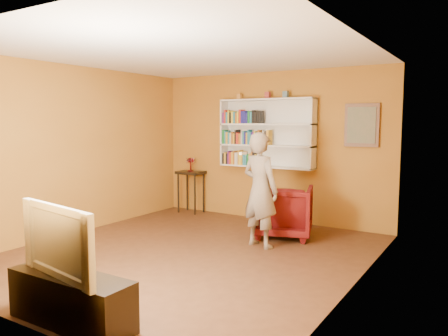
{
  "coord_description": "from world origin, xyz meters",
  "views": [
    {
      "loc": [
        3.5,
        -4.7,
        1.8
      ],
      "look_at": [
        0.1,
        0.75,
        1.12
      ],
      "focal_mm": 35.0,
      "sensor_mm": 36.0,
      "label": 1
    }
  ],
  "objects_px": {
    "armchair": "(283,211)",
    "television": "(69,239)",
    "console_table": "(191,178)",
    "ruby_lustre": "(191,161)",
    "person": "(260,190)",
    "bookshelf": "(268,133)",
    "tv_cabinet": "(71,299)"
  },
  "relations": [
    {
      "from": "console_table",
      "to": "tv_cabinet",
      "type": "height_order",
      "value": "console_table"
    },
    {
      "from": "console_table",
      "to": "armchair",
      "type": "distance_m",
      "value": 2.46
    },
    {
      "from": "console_table",
      "to": "tv_cabinet",
      "type": "bearing_deg",
      "value": -66.28
    },
    {
      "from": "tv_cabinet",
      "to": "console_table",
      "type": "bearing_deg",
      "value": 113.72
    },
    {
      "from": "ruby_lustre",
      "to": "person",
      "type": "xyz_separation_m",
      "value": [
        2.28,
        -1.43,
        -0.19
      ]
    },
    {
      "from": "tv_cabinet",
      "to": "television",
      "type": "distance_m",
      "value": 0.55
    },
    {
      "from": "tv_cabinet",
      "to": "television",
      "type": "height_order",
      "value": "television"
    },
    {
      "from": "television",
      "to": "person",
      "type": "bearing_deg",
      "value": 93.87
    },
    {
      "from": "console_table",
      "to": "ruby_lustre",
      "type": "height_order",
      "value": "ruby_lustre"
    },
    {
      "from": "ruby_lustre",
      "to": "person",
      "type": "relative_size",
      "value": 0.16
    },
    {
      "from": "console_table",
      "to": "person",
      "type": "xyz_separation_m",
      "value": [
        2.28,
        -1.43,
        0.14
      ]
    },
    {
      "from": "armchair",
      "to": "tv_cabinet",
      "type": "bearing_deg",
      "value": 66.79
    },
    {
      "from": "console_table",
      "to": "person",
      "type": "relative_size",
      "value": 0.5
    },
    {
      "from": "ruby_lustre",
      "to": "armchair",
      "type": "distance_m",
      "value": 2.52
    },
    {
      "from": "bookshelf",
      "to": "armchair",
      "type": "bearing_deg",
      "value": -51.02
    },
    {
      "from": "bookshelf",
      "to": "tv_cabinet",
      "type": "relative_size",
      "value": 1.41
    },
    {
      "from": "bookshelf",
      "to": "person",
      "type": "xyz_separation_m",
      "value": [
        0.67,
        -1.58,
        -0.77
      ]
    },
    {
      "from": "ruby_lustre",
      "to": "tv_cabinet",
      "type": "distance_m",
      "value": 4.98
    },
    {
      "from": "console_table",
      "to": "armchair",
      "type": "relative_size",
      "value": 0.93
    },
    {
      "from": "armchair",
      "to": "television",
      "type": "relative_size",
      "value": 0.81
    },
    {
      "from": "bookshelf",
      "to": "person",
      "type": "distance_m",
      "value": 1.88
    },
    {
      "from": "bookshelf",
      "to": "tv_cabinet",
      "type": "xyz_separation_m",
      "value": [
        0.36,
        -4.66,
        -1.37
      ]
    },
    {
      "from": "ruby_lustre",
      "to": "television",
      "type": "xyz_separation_m",
      "value": [
        1.98,
        -4.5,
        -0.25
      ]
    },
    {
      "from": "bookshelf",
      "to": "ruby_lustre",
      "type": "xyz_separation_m",
      "value": [
        -1.61,
        -0.16,
        -0.57
      ]
    },
    {
      "from": "console_table",
      "to": "ruby_lustre",
      "type": "relative_size",
      "value": 3.06
    },
    {
      "from": "person",
      "to": "tv_cabinet",
      "type": "bearing_deg",
      "value": 98.77
    },
    {
      "from": "armchair",
      "to": "television",
      "type": "height_order",
      "value": "television"
    },
    {
      "from": "console_table",
      "to": "ruby_lustre",
      "type": "xyz_separation_m",
      "value": [
        -0.0,
        0.0,
        0.34
      ]
    },
    {
      "from": "armchair",
      "to": "tv_cabinet",
      "type": "height_order",
      "value": "armchair"
    },
    {
      "from": "ruby_lustre",
      "to": "bookshelf",
      "type": "bearing_deg",
      "value": 5.65
    },
    {
      "from": "bookshelf",
      "to": "console_table",
      "type": "relative_size",
      "value": 2.17
    },
    {
      "from": "person",
      "to": "console_table",
      "type": "bearing_deg",
      "value": -17.61
    }
  ]
}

